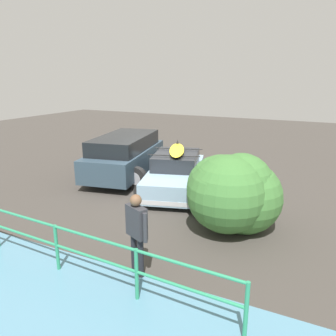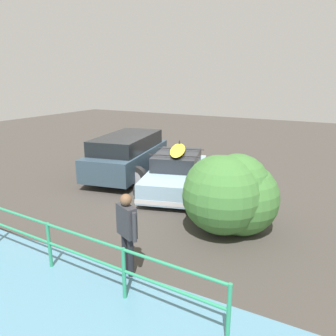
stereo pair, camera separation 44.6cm
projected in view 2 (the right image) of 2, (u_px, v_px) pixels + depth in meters
name	position (u px, v px, depth m)	size (l,w,h in m)	color
ground_plane	(162.00, 188.00, 11.93)	(44.00, 44.00, 0.02)	#423D38
sedan_car	(176.00, 173.00, 11.63)	(3.01, 4.59, 1.59)	#8CADC6
suv_car	(128.00, 155.00, 13.16)	(3.24, 4.87, 1.68)	#334756
person_bystander	(127.00, 227.00, 6.48)	(0.62, 0.38, 1.73)	black
railing_fence	(19.00, 226.00, 7.31)	(9.98, 0.54, 1.01)	#2D9366
bush_near_left	(228.00, 194.00, 8.48)	(2.71, 2.83, 2.16)	#4C3828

